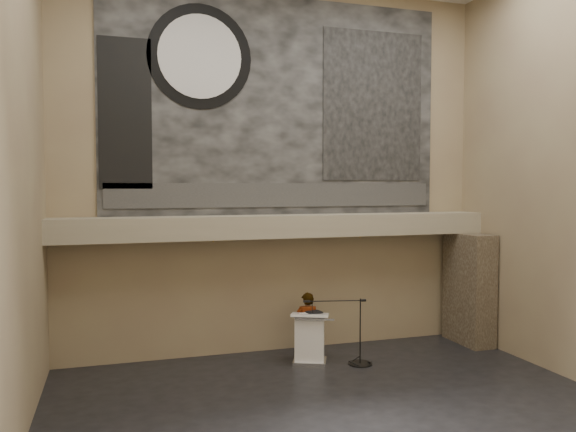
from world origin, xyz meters
name	(u,v)px	position (x,y,z in m)	size (l,w,h in m)	color
floor	(345,415)	(0.00, 0.00, 0.00)	(10.00, 10.00, 0.00)	black
wall_back	(278,169)	(0.00, 4.00, 4.25)	(10.00, 0.02, 8.50)	#856E54
wall_front	(510,145)	(0.00, -4.00, 4.25)	(10.00, 0.02, 8.50)	#856E54
wall_left	(12,157)	(-5.00, 0.00, 4.25)	(0.02, 8.00, 8.50)	#856E54
soffit	(283,226)	(0.00, 3.60, 2.95)	(10.00, 0.80, 0.50)	gray
sprinkler_left	(213,241)	(-1.60, 3.55, 2.67)	(0.04, 0.04, 0.06)	#B2893D
sprinkler_right	(360,236)	(1.90, 3.55, 2.67)	(0.04, 0.04, 0.06)	#B2893D
banner	(278,106)	(0.00, 3.97, 5.70)	(8.00, 0.05, 5.00)	black
banner_text_strip	(279,195)	(0.00, 3.93, 3.65)	(7.76, 0.02, 0.55)	#2E2E2E
banner_clock_rim	(200,57)	(-1.80, 3.93, 6.70)	(2.30, 2.30, 0.02)	black
banner_clock_face	(200,56)	(-1.80, 3.91, 6.70)	(1.84, 1.84, 0.02)	silver
banner_building_print	(373,106)	(2.40, 3.93, 5.80)	(2.60, 0.02, 3.60)	black
banner_brick_print	(125,113)	(-3.40, 3.93, 5.40)	(1.10, 0.02, 3.20)	black
stone_pier	(469,288)	(4.65, 3.15, 1.35)	(0.60, 1.40, 2.70)	#3F3427
lectern	(310,338)	(0.36, 2.78, 0.55)	(0.96, 0.84, 1.14)	silver
binder	(314,312)	(0.46, 2.78, 1.12)	(0.31, 0.25, 0.04)	black
papers	(307,314)	(0.27, 2.73, 1.10)	(0.21, 0.29, 0.01)	white
speaker_person	(307,326)	(0.41, 3.08, 0.75)	(0.55, 0.36, 1.50)	silver
mic_stand	(358,354)	(1.34, 2.40, 0.21)	(1.48, 0.53, 1.44)	black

